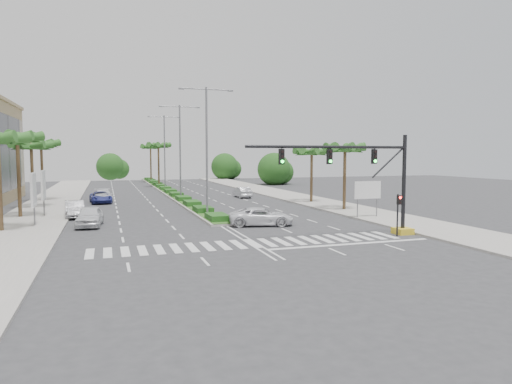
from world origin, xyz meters
TOP-DOWN VIEW (x-y plane):
  - ground at (0.00, 0.00)m, footprint 160.00×160.00m
  - footpath_right at (15.20, 20.00)m, footprint 6.00×120.00m
  - footpath_left at (-15.20, 20.00)m, footprint 6.00×120.00m
  - median at (0.00, 45.00)m, footprint 2.20×75.00m
  - median_grass at (0.00, 45.00)m, footprint 1.80×75.00m
  - signal_gantry at (9.27, -0.00)m, footprint 12.60×1.20m
  - pedestrian_signal at (10.60, -0.68)m, footprint 0.28×0.36m
  - direction_sign at (13.50, 7.99)m, footprint 2.70×0.11m
  - billboard_near at (-14.50, 12.00)m, footprint 0.18×2.10m
  - billboard_far at (-14.50, 18.00)m, footprint 0.18×2.10m
  - palm_left_mid at (-16.50, 18.00)m, footprint 4.57×4.68m
  - palm_left_far at (-16.50, 26.00)m, footprint 4.57×4.68m
  - palm_left_end at (-16.50, 34.00)m, footprint 4.57×4.68m
  - palm_right_near at (14.50, 14.00)m, footprint 4.57×4.68m
  - palm_right_far at (14.50, 22.00)m, footprint 4.57×4.68m
  - palm_median_a at (0.00, 55.00)m, footprint 4.57×4.68m
  - palm_median_b at (0.00, 70.00)m, footprint 4.57×4.68m
  - streetlight_near at (0.00, 14.00)m, footprint 5.10×0.25m
  - streetlight_mid at (0.00, 30.00)m, footprint 5.10×0.25m
  - streetlight_far at (0.00, 46.00)m, footprint 5.10×0.25m
  - car_parked_a at (-10.32, 10.96)m, footprint 2.32×4.88m
  - car_parked_b at (-11.80, 17.01)m, footprint 1.98×4.84m
  - car_parked_c at (-9.65, 29.51)m, footprint 2.80×5.22m
  - car_parked_d at (-9.43, 30.22)m, footprint 2.35×5.50m
  - car_crossing at (3.01, 7.04)m, footprint 5.69×3.56m
  - car_right at (8.50, 31.10)m, footprint 1.63×4.43m

SIDE VIEW (x-z plane):
  - ground at x=0.00m, z-range 0.00..0.00m
  - footpath_right at x=15.20m, z-range 0.00..0.15m
  - footpath_left at x=-15.20m, z-range 0.00..0.15m
  - median at x=0.00m, z-range 0.00..0.20m
  - median_grass at x=0.00m, z-range 0.20..0.24m
  - car_parked_c at x=-9.65m, z-range 0.00..1.39m
  - car_right at x=8.50m, z-range 0.00..1.45m
  - car_crossing at x=3.01m, z-range 0.00..1.47m
  - car_parked_b at x=-11.80m, z-range 0.00..1.56m
  - car_parked_d at x=-9.43m, z-range 0.00..1.58m
  - car_parked_a at x=-10.32m, z-range 0.00..1.61m
  - pedestrian_signal at x=10.60m, z-range 0.54..3.54m
  - direction_sign at x=13.50m, z-range 0.75..4.15m
  - billboard_near at x=-14.50m, z-range 0.79..5.14m
  - billboard_far at x=-14.50m, z-range 0.79..5.14m
  - signal_gantry at x=9.27m, z-range -0.14..7.06m
  - palm_right_far at x=14.50m, z-range 2.54..9.29m
  - palm_right_near at x=14.50m, z-range 2.68..9.73m
  - palm_left_far at x=-16.50m, z-range 2.82..10.17m
  - streetlight_near at x=0.00m, z-range 0.81..12.81m
  - streetlight_mid at x=0.00m, z-range 0.81..12.81m
  - streetlight_far at x=0.00m, z-range 0.81..12.81m
  - palm_left_end at x=-16.50m, z-range 3.01..10.76m
  - palm_left_mid at x=-16.50m, z-range 3.10..11.05m
  - palm_median_a at x=0.00m, z-range 3.15..11.20m
  - palm_median_b at x=0.00m, z-range 3.15..11.20m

